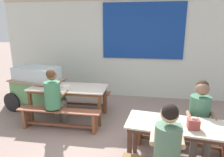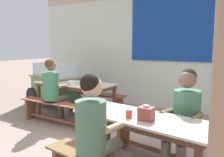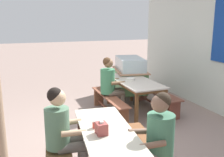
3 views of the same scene
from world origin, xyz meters
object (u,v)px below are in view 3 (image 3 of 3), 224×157
(food_cart, at_px, (130,75))
(bench_far_back, at_px, (156,97))
(bench_far_front, at_px, (109,103))
(person_left_back_turned, at_px, (110,82))
(dining_table_near, at_px, (107,136))
(tissue_box, at_px, (101,128))
(dining_table_far, at_px, (134,83))
(person_near_front, at_px, (63,129))
(condiment_jar, at_px, (95,124))
(person_right_near_table, at_px, (155,137))
(bench_near_back, at_px, (150,157))
(soup_bowl, at_px, (131,79))

(food_cart, bearing_deg, bench_far_back, 14.97)
(bench_far_front, relative_size, person_left_back_turned, 1.35)
(dining_table_near, height_order, tissue_box, tissue_box)
(dining_table_far, bearing_deg, person_near_front, -44.26)
(dining_table_near, height_order, condiment_jar, condiment_jar)
(bench_far_back, distance_m, condiment_jar, 3.06)
(person_right_near_table, xyz_separation_m, tissue_box, (-0.23, -0.58, 0.11))
(bench_near_back, height_order, person_near_front, person_near_front)
(bench_far_back, distance_m, person_right_near_table, 3.03)
(person_left_back_turned, bearing_deg, bench_far_front, -31.32)
(bench_near_back, xyz_separation_m, condiment_jar, (-0.17, -0.69, 0.50))
(bench_far_back, bearing_deg, dining_table_far, -89.50)
(tissue_box, bearing_deg, food_cart, 150.51)
(person_right_near_table, height_order, soup_bowl, person_right_near_table)
(food_cart, distance_m, condiment_jar, 3.62)
(dining_table_far, height_order, food_cart, food_cart)
(dining_table_far, height_order, condiment_jar, condiment_jar)
(person_left_back_turned, bearing_deg, condiment_jar, -24.65)
(person_right_near_table, bearing_deg, tissue_box, -112.05)
(dining_table_far, distance_m, food_cart, 1.01)
(person_left_back_turned, bearing_deg, person_right_near_table, -9.36)
(bench_far_back, xyz_separation_m, person_near_front, (1.98, -2.50, 0.41))
(tissue_box, height_order, soup_bowl, tissue_box)
(person_near_front, bearing_deg, bench_far_front, 145.73)
(bench_far_back, xyz_separation_m, bench_near_back, (2.32, -1.44, -0.01))
(tissue_box, bearing_deg, bench_far_back, 137.96)
(person_left_back_turned, bearing_deg, dining_table_far, 78.74)
(condiment_jar, bearing_deg, person_right_near_table, 53.89)
(dining_table_far, distance_m, person_left_back_turned, 0.53)
(dining_table_far, relative_size, food_cart, 1.04)
(food_cart, height_order, soup_bowl, food_cart)
(bench_far_back, relative_size, condiment_jar, 17.43)
(food_cart, bearing_deg, dining_table_far, -19.07)
(bench_far_front, distance_m, soup_bowl, 0.71)
(food_cart, bearing_deg, tissue_box, -29.49)
(bench_near_back, relative_size, person_right_near_table, 1.32)
(condiment_jar, bearing_deg, tissue_box, 4.07)
(person_right_near_table, bearing_deg, bench_far_front, 171.68)
(tissue_box, bearing_deg, soup_bowl, 148.26)
(bench_near_back, relative_size, person_left_back_turned, 1.30)
(dining_table_far, bearing_deg, condiment_jar, -35.82)
(bench_far_front, height_order, soup_bowl, soup_bowl)
(dining_table_near, relative_size, tissue_box, 10.14)
(bench_far_front, distance_m, tissue_box, 2.57)
(bench_far_back, height_order, bench_far_front, same)
(tissue_box, distance_m, soup_bowl, 2.79)
(dining_table_near, height_order, soup_bowl, soup_bowl)
(person_near_front, height_order, person_left_back_turned, person_left_back_turned)
(food_cart, relative_size, tissue_box, 10.13)
(food_cart, relative_size, person_left_back_turned, 1.31)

